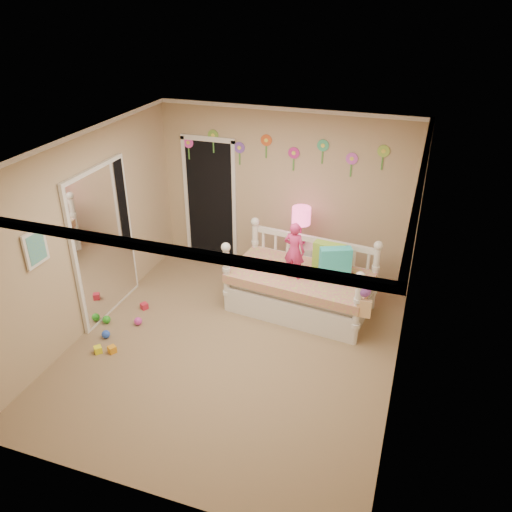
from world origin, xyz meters
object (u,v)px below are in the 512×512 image
at_px(nightstand, 299,264).
at_px(table_lamp, 301,220).
at_px(daybed, 301,276).
at_px(child, 294,251).

distance_m(nightstand, table_lamp, 0.73).
bearing_deg(nightstand, daybed, -81.83).
height_order(daybed, child, child).
xyz_separation_m(daybed, nightstand, (-0.21, 0.72, -0.21)).
relative_size(child, table_lamp, 1.32).
distance_m(daybed, nightstand, 0.78).
relative_size(daybed, child, 2.43).
height_order(nightstand, table_lamp, table_lamp).
bearing_deg(table_lamp, child, -81.25).
bearing_deg(table_lamp, nightstand, 90.00).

